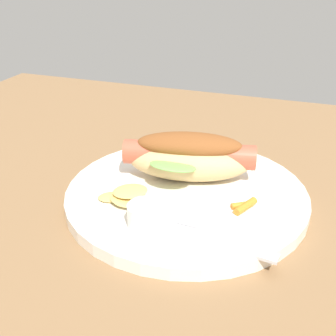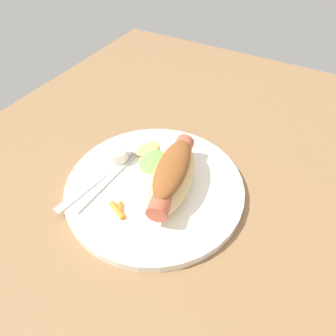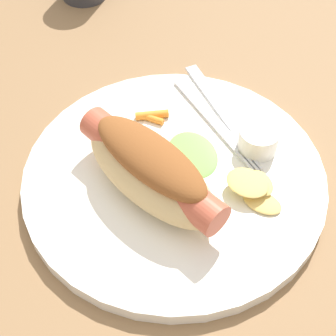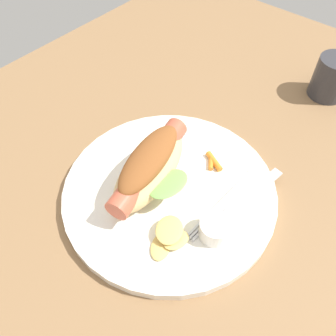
{
  "view_description": "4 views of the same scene",
  "coord_description": "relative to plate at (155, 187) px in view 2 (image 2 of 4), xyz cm",
  "views": [
    {
      "loc": [
        -12.98,
        47.57,
        29.31
      ],
      "look_at": [
        2.65,
        3.26,
        5.25
      ],
      "focal_mm": 46.3,
      "sensor_mm": 36.0,
      "label": 1
    },
    {
      "loc": [
        -28.76,
        -17.63,
        41.16
      ],
      "look_at": [
        2.5,
        -0.2,
        4.87
      ],
      "focal_mm": 32.75,
      "sensor_mm": 36.0,
      "label": 2
    },
    {
      "loc": [
        28.33,
        -16.52,
        41.98
      ],
      "look_at": [
        1.71,
        0.16,
        4.14
      ],
      "focal_mm": 54.93,
      "sensor_mm": 36.0,
      "label": 3
    },
    {
      "loc": [
        22.74,
        19.77,
        42.04
      ],
      "look_at": [
        -0.11,
        0.46,
        4.59
      ],
      "focal_mm": 36.7,
      "sensor_mm": 36.0,
      "label": 4
    }
  ],
  "objects": [
    {
      "name": "sauce_ramekin",
      "position": [
        1.85,
        9.15,
        2.13
      ],
      "size": [
        4.16,
        4.16,
        2.67
      ],
      "primitive_type": "cylinder",
      "color": "white",
      "rests_on": "plate"
    },
    {
      "name": "chips_pile",
      "position": [
        6.4,
        5.22,
        1.61
      ],
      "size": [
        7.09,
        5.54,
        1.64
      ],
      "color": "#E1BE64",
      "rests_on": "plate"
    },
    {
      "name": "plate",
      "position": [
        0.0,
        0.0,
        0.0
      ],
      "size": [
        30.77,
        30.77,
        1.6
      ],
      "primitive_type": "cylinder",
      "color": "white",
      "rests_on": "ground_plane"
    },
    {
      "name": "fork",
      "position": [
        -3.73,
        7.53,
        1.0
      ],
      "size": [
        15.94,
        1.84,
        0.4
      ],
      "rotation": [
        0.0,
        0.0,
        -0.04
      ],
      "color": "silver",
      "rests_on": "plate"
    },
    {
      "name": "hot_dog",
      "position": [
        0.69,
        -3.03,
        4.07
      ],
      "size": [
        17.49,
        11.43,
        6.41
      ],
      "rotation": [
        0.0,
        0.0,
        0.22
      ],
      "color": "#DBB77A",
      "rests_on": "plate"
    },
    {
      "name": "knife",
      "position": [
        -4.92,
        9.38,
        0.98
      ],
      "size": [
        15.93,
        3.65,
        0.36
      ],
      "primitive_type": "cube",
      "rotation": [
        0.0,
        0.0,
        -0.14
      ],
      "color": "silver",
      "rests_on": "plate"
    },
    {
      "name": "carrot_garnish",
      "position": [
        -7.79,
        2.06,
        1.22
      ],
      "size": [
        2.93,
        3.71,
        0.9
      ],
      "color": "orange",
      "rests_on": "plate"
    },
    {
      "name": "ground_plane",
      "position": [
        -0.76,
        -1.49,
        -1.7
      ],
      "size": [
        120.0,
        90.0,
        1.8
      ],
      "primitive_type": "cube",
      "color": "olive"
    }
  ]
}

